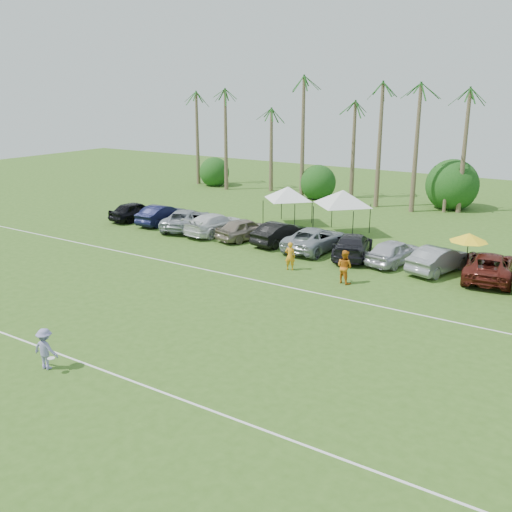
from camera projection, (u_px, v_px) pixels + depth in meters
The scene contains 30 objects.
ground at pixel (6, 370), 21.66m from camera, with size 120.00×120.00×0.00m, color #375E1C.
field_lines at pixel (151, 305), 28.10m from camera, with size 80.00×12.10×0.01m.
palm_tree_0 at pixel (189, 115), 61.58m from camera, with size 2.40×2.40×8.90m.
palm_tree_1 at pixel (226, 107), 58.72m from camera, with size 2.40×2.40×9.90m.
palm_tree_2 at pixel (267, 99), 55.87m from camera, with size 2.40×2.40×10.90m.
palm_tree_3 at pixel (303, 90), 53.54m from camera, with size 2.40×2.40×11.90m.
palm_tree_4 at pixel (341, 120), 52.18m from camera, with size 2.40×2.40×8.90m.
palm_tree_5 at pixel (383, 111), 49.85m from camera, with size 2.40×2.40×9.90m.
palm_tree_6 at pixel (430, 101), 47.51m from camera, with size 2.40×2.40×10.90m.
palm_tree_7 at pixel (481, 91), 45.18m from camera, with size 2.40×2.40×11.90m.
bush_tree_0 at pixel (218, 168), 62.43m from camera, with size 4.00×4.00×4.00m.
bush_tree_1 at pixel (324, 178), 55.65m from camera, with size 4.00×4.00×4.00m.
bush_tree_2 at pixel (449, 190), 49.38m from camera, with size 4.00×4.00×4.00m.
sideline_player_a at pixel (290, 256), 33.34m from camera, with size 0.61×0.40×1.69m, color orange.
sideline_player_b at pixel (345, 267), 31.07m from camera, with size 0.91×0.71×1.86m, color orange.
canopy_tent_left at pixel (288, 187), 43.82m from camera, with size 4.31×4.31×3.49m.
canopy_tent_right at pixel (343, 190), 40.70m from camera, with size 4.72×4.72×3.83m.
market_umbrella at pixel (469, 237), 32.28m from camera, with size 2.16×2.16×2.41m.
frisbee_player at pixel (45, 349), 21.57m from camera, with size 1.19×0.77×1.63m.
parked_car_0 at pixel (135, 211), 45.95m from camera, with size 1.79×4.46×1.52m, color black.
parked_car_1 at pixel (162, 214), 44.64m from camera, with size 1.61×4.61×1.52m, color black.
parked_car_2 at pixel (187, 219), 43.04m from camera, with size 2.52×5.47×1.52m, color #90969E.
parked_car_3 at pixel (215, 224), 41.62m from camera, with size 2.13×5.23×1.52m, color white.
parked_car_4 at pixel (245, 229), 40.12m from camera, with size 1.79×4.46×1.52m, color gray.
parked_car_5 at pixel (281, 233), 38.94m from camera, with size 1.61×4.61×1.52m, color black.
parked_car_6 at pixel (315, 239), 37.45m from camera, with size 2.52×5.47×1.52m, color #8F969D.
parked_car_7 at pixel (353, 245), 35.92m from camera, with size 2.13×5.23×1.52m, color black.
parked_car_8 at pixel (394, 252), 34.53m from camera, with size 1.79×4.46×1.52m, color #BAB9C4.
parked_car_9 at pixel (439, 259), 33.02m from camera, with size 1.61×4.61×1.52m, color gray.
parked_car_10 at pixel (489, 266), 31.80m from camera, with size 2.52×5.47×1.52m, color #561B14.
Camera 1 is at (18.64, -11.19, 10.32)m, focal length 40.00 mm.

